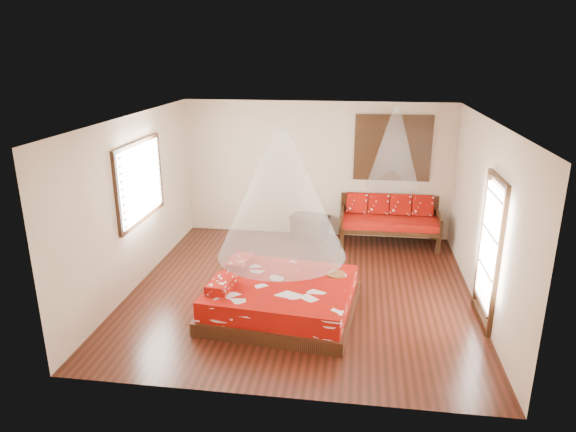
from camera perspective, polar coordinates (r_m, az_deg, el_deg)
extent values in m
cube|color=black|center=(8.55, 1.47, -8.29)|extent=(5.50, 5.50, 0.02)
cube|color=white|center=(7.72, 1.64, 10.82)|extent=(5.50, 5.50, 0.02)
cube|color=beige|center=(8.75, -16.72, 1.48)|extent=(0.02, 5.50, 2.80)
cube|color=beige|center=(8.20, 21.08, -0.07)|extent=(0.02, 5.50, 2.80)
cube|color=beige|center=(10.67, 3.22, 5.15)|extent=(5.50, 0.02, 2.80)
cube|color=beige|center=(5.47, -1.72, -7.79)|extent=(5.50, 0.02, 2.80)
cube|color=black|center=(7.81, -0.68, -10.07)|extent=(2.31, 2.13, 0.20)
cube|color=#8C0A04|center=(7.70, -0.69, -8.43)|extent=(2.20, 2.02, 0.30)
cube|color=#8C0A04|center=(7.48, -7.40, -7.53)|extent=(0.36, 0.58, 0.14)
cube|color=#8C0A04|center=(8.17, -5.35, -5.18)|extent=(0.36, 0.58, 0.14)
cube|color=black|center=(10.18, 5.98, -2.56)|extent=(0.08, 0.08, 0.42)
cube|color=black|center=(10.31, 16.36, -2.98)|extent=(0.08, 0.08, 0.42)
cube|color=black|center=(10.90, 6.14, -1.17)|extent=(0.08, 0.08, 0.42)
cube|color=black|center=(11.01, 15.84, -1.57)|extent=(0.08, 0.08, 0.42)
cube|color=black|center=(10.50, 11.16, -1.18)|extent=(1.98, 0.88, 0.08)
cube|color=#8E0705|center=(10.47, 11.20, -0.62)|extent=(1.92, 0.82, 0.14)
cube|color=black|center=(10.79, 11.15, 0.96)|extent=(1.98, 0.06, 0.55)
cube|color=black|center=(10.43, 6.01, -0.13)|extent=(0.06, 0.88, 0.30)
cube|color=black|center=(10.55, 16.35, -0.57)|extent=(0.06, 0.88, 0.30)
cube|color=#8C0A04|center=(10.63, 7.67, 1.44)|extent=(0.42, 0.20, 0.43)
cube|color=#8C0A04|center=(10.64, 10.04, 1.33)|extent=(0.42, 0.20, 0.43)
cube|color=#8C0A04|center=(10.66, 12.39, 1.23)|extent=(0.42, 0.20, 0.43)
cube|color=#8C0A04|center=(10.71, 14.73, 1.12)|extent=(0.42, 0.20, 0.43)
cube|color=black|center=(10.71, 2.44, -1.35)|extent=(0.79, 0.67, 0.44)
cube|color=black|center=(10.64, 2.46, -0.09)|extent=(0.85, 0.73, 0.05)
cube|color=black|center=(10.52, 11.55, 7.41)|extent=(1.52, 0.06, 1.32)
cube|color=black|center=(10.51, 11.56, 7.40)|extent=(1.35, 0.04, 1.10)
cube|color=black|center=(8.83, -16.13, 3.71)|extent=(0.08, 1.74, 1.34)
cube|color=silver|center=(8.82, -15.89, 3.71)|extent=(0.04, 1.54, 1.10)
cube|color=black|center=(7.76, 21.44, -3.89)|extent=(0.08, 1.02, 2.16)
cube|color=white|center=(7.72, 21.38, -3.19)|extent=(0.03, 0.82, 1.70)
cylinder|color=brown|center=(7.90, 5.38, -6.46)|extent=(0.28, 0.28, 0.03)
cone|color=white|center=(7.15, -0.73, 2.38)|extent=(1.84, 1.84, 1.80)
cone|color=white|center=(10.04, 11.73, 7.48)|extent=(1.00, 1.00, 1.50)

